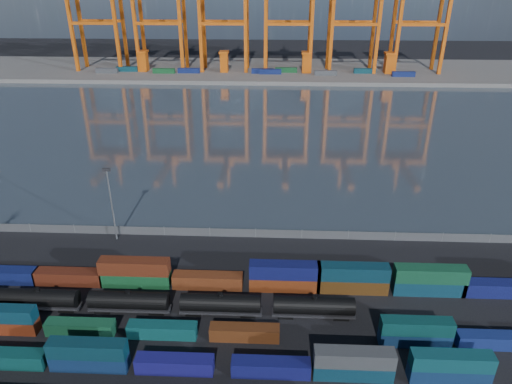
{
  "coord_description": "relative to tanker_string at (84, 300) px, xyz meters",
  "views": [
    {
      "loc": [
        3.78,
        -57.04,
        52.12
      ],
      "look_at": [
        0.0,
        30.0,
        10.0
      ],
      "focal_mm": 32.0,
      "sensor_mm": 36.0,
      "label": 1
    }
  ],
  "objects": [
    {
      "name": "far_quay",
      "position": [
        27.99,
        206.96,
        -1.14
      ],
      "size": [
        700.0,
        70.0,
        2.0
      ],
      "primitive_type": "cube",
      "color": "#514F4C",
      "rests_on": "ground"
    },
    {
      "name": "waterfront_fence",
      "position": [
        27.99,
        24.96,
        -1.13
      ],
      "size": [
        160.12,
        0.12,
        2.2
      ],
      "color": "#595B5E",
      "rests_on": "ground"
    },
    {
      "name": "quay_containers",
      "position": [
        16.99,
        192.42,
        1.16
      ],
      "size": [
        172.58,
        10.99,
        2.6
      ],
      "color": "navy",
      "rests_on": "far_quay"
    },
    {
      "name": "straddle_carriers",
      "position": [
        25.49,
        196.96,
        5.68
      ],
      "size": [
        140.0,
        7.0,
        11.1
      ],
      "color": "#D9590F",
      "rests_on": "far_quay"
    },
    {
      "name": "container_row_mid",
      "position": [
        6.18,
        -5.52,
        -0.27
      ],
      "size": [
        140.59,
        2.22,
        4.74
      ],
      "color": "#3F4144",
      "rests_on": "ground"
    },
    {
      "name": "container_row_south",
      "position": [
        22.05,
        -12.36,
        -0.1
      ],
      "size": [
        139.53,
        2.29,
        4.89
      ],
      "color": "#404245",
      "rests_on": "ground"
    },
    {
      "name": "ground",
      "position": [
        27.99,
        -3.04,
        -2.14
      ],
      "size": [
        700.0,
        700.0,
        0.0
      ],
      "primitive_type": "plane",
      "color": "black",
      "rests_on": "ground"
    },
    {
      "name": "harbor_water",
      "position": [
        27.99,
        101.96,
        -2.13
      ],
      "size": [
        700.0,
        700.0,
        0.0
      ],
      "primitive_type": "plane",
      "color": "#2E3942",
      "rests_on": "ground"
    },
    {
      "name": "tanker_string",
      "position": [
        0.0,
        0.0,
        0.0
      ],
      "size": [
        91.36,
        2.98,
        4.26
      ],
      "color": "black",
      "rests_on": "ground"
    },
    {
      "name": "container_row_north",
      "position": [
        37.4,
        7.24,
        0.11
      ],
      "size": [
        141.83,
        2.59,
        5.52
      ],
      "color": "#101152",
      "rests_on": "ground"
    },
    {
      "name": "yard_light_mast",
      "position": [
        -2.01,
        22.96,
        7.16
      ],
      "size": [
        1.6,
        0.4,
        16.6
      ],
      "color": "slate",
      "rests_on": "ground"
    }
  ]
}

